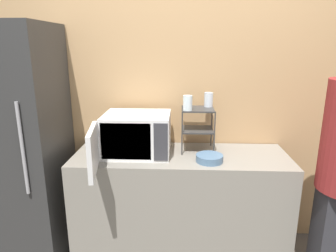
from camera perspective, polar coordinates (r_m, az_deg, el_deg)
name	(u,v)px	position (r m, az deg, el deg)	size (l,w,h in m)	color
wall_back	(182,95)	(2.57, 2.67, 5.90)	(8.00, 0.06, 2.60)	tan
counter	(181,205)	(2.54, 2.42, -14.83)	(1.67, 0.59, 0.89)	gray
microwave	(136,135)	(2.33, -6.16, -1.63)	(0.54, 0.80, 0.32)	silver
dish_rack	(198,120)	(2.39, 5.76, 1.08)	(0.26, 0.24, 0.35)	#333333
glass_front_left	(188,103)	(2.27, 3.85, 4.42)	(0.07, 0.07, 0.11)	silver
glass_back_right	(209,100)	(2.43, 7.80, 5.01)	(0.07, 0.07, 0.11)	silver
bowl	(210,158)	(2.23, 7.99, -6.12)	(0.20, 0.20, 0.05)	slate
refrigerator	(23,146)	(2.64, -25.94, -3.53)	(0.61, 0.64, 1.87)	#2D2D2D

